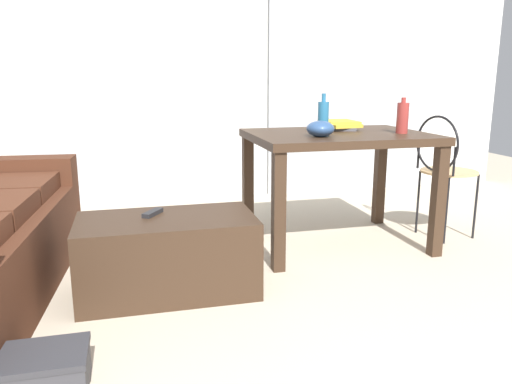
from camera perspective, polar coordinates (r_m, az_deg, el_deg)
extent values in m
plane|color=beige|center=(2.88, 8.13, -9.58)|extent=(8.28, 8.28, 0.00)
cube|color=silver|center=(4.70, -1.55, 15.20)|extent=(5.34, 0.10, 2.56)
cube|color=#B2B7BC|center=(4.49, -14.50, 13.36)|extent=(1.60, 0.03, 2.32)
cube|color=#B2B7BC|center=(4.94, 10.68, 13.47)|extent=(1.60, 0.03, 2.32)
cube|color=#4C2819|center=(3.56, -27.01, 2.06)|extent=(0.90, 0.27, 0.18)
cube|color=#382619|center=(2.65, -10.02, -7.08)|extent=(0.90, 0.48, 0.40)
cube|color=#382619|center=(3.30, 9.36, 6.23)|extent=(1.13, 0.85, 0.05)
cube|color=#382619|center=(2.84, 2.58, -2.35)|extent=(0.07, 0.07, 0.70)
cube|color=#382619|center=(3.28, 20.00, -1.04)|extent=(0.07, 0.07, 0.70)
cube|color=#382619|center=(3.55, -0.93, 0.76)|extent=(0.07, 0.07, 0.70)
cube|color=#382619|center=(3.91, 13.88, 1.53)|extent=(0.07, 0.07, 0.70)
cylinder|color=tan|center=(3.71, 21.11, 2.18)|extent=(0.38, 0.38, 0.02)
cylinder|color=black|center=(3.76, 23.70, -1.55)|extent=(0.02, 0.02, 0.45)
cylinder|color=black|center=(3.94, 20.81, -0.68)|extent=(0.02, 0.02, 0.45)
cylinder|color=black|center=(3.57, 20.83, -2.04)|extent=(0.02, 0.02, 0.45)
cylinder|color=black|center=(3.75, 17.94, -1.10)|extent=(0.02, 0.02, 0.45)
torus|color=black|center=(3.58, 19.87, 5.18)|extent=(0.09, 0.38, 0.38)
cylinder|color=black|center=(3.48, 21.63, 3.23)|extent=(0.02, 0.02, 0.19)
cylinder|color=black|center=(3.71, 17.99, 4.06)|extent=(0.02, 0.02, 0.19)
cylinder|color=#99332D|center=(3.34, 16.32, 8.07)|extent=(0.07, 0.07, 0.19)
cylinder|color=#99332D|center=(3.34, 16.44, 10.00)|extent=(0.03, 0.03, 0.03)
cylinder|color=teal|center=(3.28, 7.65, 8.41)|extent=(0.07, 0.07, 0.20)
cylinder|color=teal|center=(3.27, 7.71, 10.58)|extent=(0.03, 0.03, 0.05)
ellipsoid|color=#2D4C7A|center=(3.05, 7.33, 7.15)|extent=(0.17, 0.17, 0.10)
cube|color=#4C4C51|center=(3.50, 9.33, 7.20)|extent=(0.24, 0.29, 0.02)
cube|color=gold|center=(3.50, 9.37, 7.56)|extent=(0.24, 0.31, 0.02)
cube|color=gold|center=(3.52, 9.42, 7.90)|extent=(0.23, 0.28, 0.02)
cube|color=#232326|center=(2.65, -11.67, -2.34)|extent=(0.12, 0.15, 0.02)
cube|color=#38383D|center=(2.05, -23.29, -18.57)|extent=(0.33, 0.23, 0.12)
cube|color=#313135|center=(2.01, -23.49, -16.77)|extent=(0.34, 0.24, 0.02)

